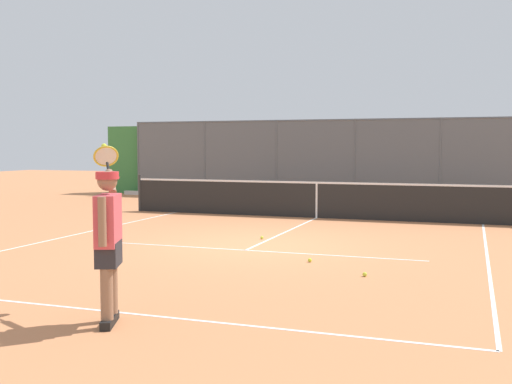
% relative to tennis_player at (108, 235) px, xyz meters
% --- Properties ---
extents(ground_plane, '(60.00, 60.00, 0.00)m').
position_rel_tennis_player_xyz_m(ground_plane, '(0.26, -5.46, -0.95)').
color(ground_plane, '#C67A4C').
extents(court_line_markings, '(8.34, 9.87, 0.01)m').
position_rel_tennis_player_xyz_m(court_line_markings, '(0.26, -4.55, -0.95)').
color(court_line_markings, white).
rests_on(court_line_markings, ground).
extents(fence_backdrop, '(20.11, 1.37, 2.85)m').
position_rel_tennis_player_xyz_m(fence_backdrop, '(0.26, -16.42, 0.38)').
color(fence_backdrop, '#565B60').
rests_on(fence_backdrop, ground).
extents(tennis_net, '(10.71, 0.09, 1.07)m').
position_rel_tennis_player_xyz_m(tennis_net, '(0.26, -10.27, -0.46)').
color(tennis_net, '#2D2D2D').
rests_on(tennis_net, ground).
extents(tennis_player, '(0.83, 1.20, 1.92)m').
position_rel_tennis_player_xyz_m(tennis_player, '(0.00, 0.00, 0.00)').
color(tennis_player, black).
rests_on(tennis_player, ground).
extents(tennis_ball_near_net, '(0.07, 0.07, 0.07)m').
position_rel_tennis_player_xyz_m(tennis_ball_near_net, '(0.41, -6.24, -0.92)').
color(tennis_ball_near_net, '#C1D138').
rests_on(tennis_ball_near_net, ground).
extents(tennis_ball_mid_court, '(0.07, 0.07, 0.07)m').
position_rel_tennis_player_xyz_m(tennis_ball_mid_court, '(-1.14, -4.13, -0.92)').
color(tennis_ball_mid_court, '#CCDB33').
rests_on(tennis_ball_mid_court, ground).
extents(tennis_ball_near_baseline, '(0.07, 0.07, 0.07)m').
position_rel_tennis_player_xyz_m(tennis_ball_near_baseline, '(-2.17, -3.30, -0.92)').
color(tennis_ball_near_baseline, '#C1D138').
rests_on(tennis_ball_near_baseline, ground).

